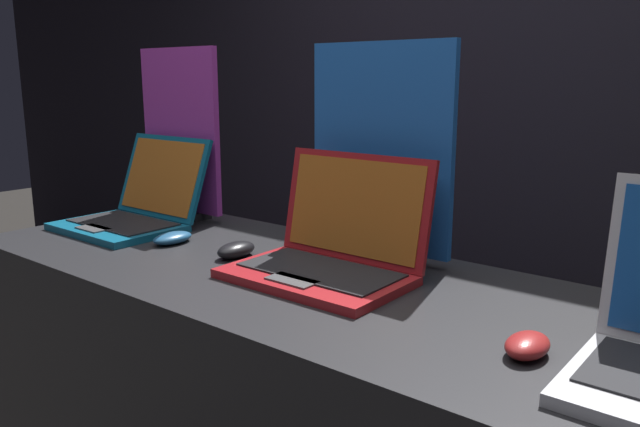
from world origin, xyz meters
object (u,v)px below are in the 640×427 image
at_px(laptop_front, 136,207).
at_px(mouse_front, 173,238).
at_px(mouse_middle, 236,250).
at_px(mouse_back, 527,345).
at_px(laptop_middle, 331,248).
at_px(promo_stand_middle, 380,157).
at_px(promo_stand_front, 181,138).

xyz_separation_m(laptop_front, mouse_front, (0.24, -0.06, -0.05)).
height_order(laptop_front, mouse_middle, laptop_front).
relative_size(laptop_front, mouse_front, 3.05).
xyz_separation_m(mouse_front, mouse_back, (1.01, -0.09, 0.00)).
distance_m(laptop_middle, promo_stand_middle, 0.27).
relative_size(mouse_middle, promo_stand_middle, 0.21).
bearing_deg(laptop_middle, mouse_middle, -172.46).
xyz_separation_m(laptop_middle, mouse_back, (0.51, -0.14, -0.04)).
relative_size(mouse_front, laptop_middle, 0.30).
height_order(promo_stand_middle, mouse_back, promo_stand_middle).
relative_size(mouse_front, promo_stand_front, 0.22).
bearing_deg(laptop_middle, laptop_front, 179.54).
xyz_separation_m(mouse_middle, promo_stand_middle, (0.27, 0.23, 0.23)).
xyz_separation_m(laptop_middle, mouse_middle, (-0.27, -0.04, -0.04)).
height_order(mouse_front, promo_stand_front, promo_stand_front).
distance_m(mouse_front, laptop_middle, 0.51).
height_order(mouse_front, mouse_back, mouse_back).
bearing_deg(mouse_middle, mouse_front, -176.46).
bearing_deg(mouse_middle, laptop_front, 174.95).
bearing_deg(mouse_front, promo_stand_middle, 25.66).
bearing_deg(mouse_back, mouse_middle, 172.66).
xyz_separation_m(promo_stand_front, laptop_middle, (0.75, -0.19, -0.19)).
xyz_separation_m(laptop_front, mouse_middle, (0.47, -0.04, -0.04)).
bearing_deg(promo_stand_front, promo_stand_middle, 0.35).
relative_size(laptop_front, promo_stand_front, 0.68).
bearing_deg(laptop_front, promo_stand_front, 90.00).
height_order(laptop_front, promo_stand_front, promo_stand_front).
bearing_deg(mouse_front, promo_stand_front, 135.50).
bearing_deg(promo_stand_middle, mouse_back, -32.97).
relative_size(promo_stand_front, mouse_back, 5.24).
height_order(mouse_front, laptop_middle, laptop_middle).
bearing_deg(promo_stand_front, laptop_middle, -14.09).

